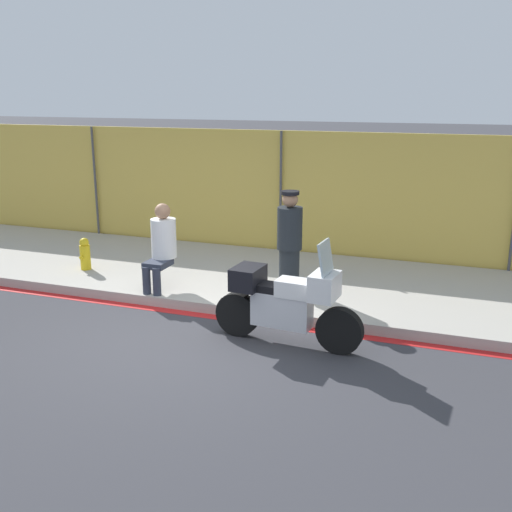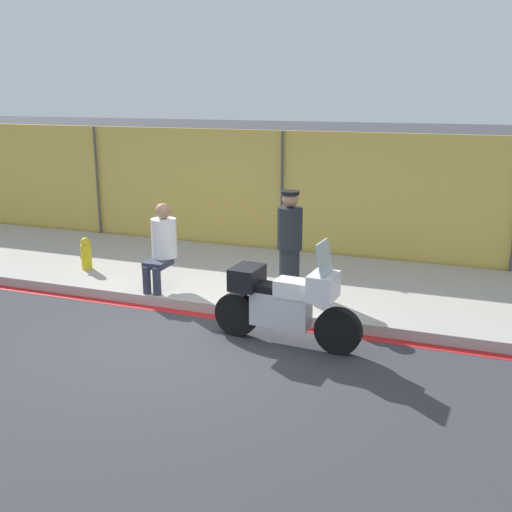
{
  "view_description": "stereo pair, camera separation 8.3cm",
  "coord_description": "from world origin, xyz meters",
  "px_view_note": "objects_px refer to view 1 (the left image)",
  "views": [
    {
      "loc": [
        3.53,
        -6.73,
        3.28
      ],
      "look_at": [
        0.44,
        1.85,
        0.76
      ],
      "focal_mm": 42.0,
      "sensor_mm": 36.0,
      "label": 1
    },
    {
      "loc": [
        3.61,
        -6.7,
        3.28
      ],
      "look_at": [
        0.44,
        1.85,
        0.76
      ],
      "focal_mm": 42.0,
      "sensor_mm": 36.0,
      "label": 2
    }
  ],
  "objects_px": {
    "person_seated_on_curb": "(162,242)",
    "fire_hydrant": "(85,254)",
    "motorcycle": "(286,302)",
    "officer_standing": "(290,240)"
  },
  "relations": [
    {
      "from": "officer_standing",
      "to": "fire_hydrant",
      "type": "distance_m",
      "value": 3.83
    },
    {
      "from": "fire_hydrant",
      "to": "officer_standing",
      "type": "bearing_deg",
      "value": 2.46
    },
    {
      "from": "person_seated_on_curb",
      "to": "officer_standing",
      "type": "bearing_deg",
      "value": 17.18
    },
    {
      "from": "motorcycle",
      "to": "officer_standing",
      "type": "height_order",
      "value": "officer_standing"
    },
    {
      "from": "officer_standing",
      "to": "person_seated_on_curb",
      "type": "relative_size",
      "value": 1.16
    },
    {
      "from": "person_seated_on_curb",
      "to": "fire_hydrant",
      "type": "bearing_deg",
      "value": 166.27
    },
    {
      "from": "motorcycle",
      "to": "fire_hydrant",
      "type": "height_order",
      "value": "motorcycle"
    },
    {
      "from": "person_seated_on_curb",
      "to": "fire_hydrant",
      "type": "distance_m",
      "value": 1.94
    },
    {
      "from": "officer_standing",
      "to": "person_seated_on_curb",
      "type": "height_order",
      "value": "officer_standing"
    },
    {
      "from": "motorcycle",
      "to": "person_seated_on_curb",
      "type": "xyz_separation_m",
      "value": [
        -2.45,
        1.15,
        0.33
      ]
    }
  ]
}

